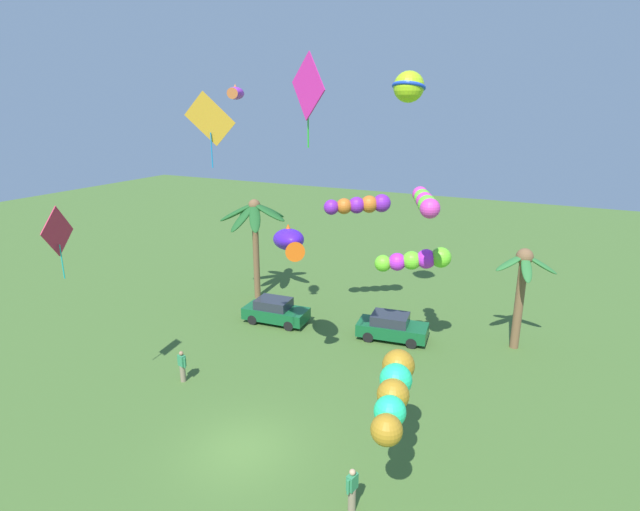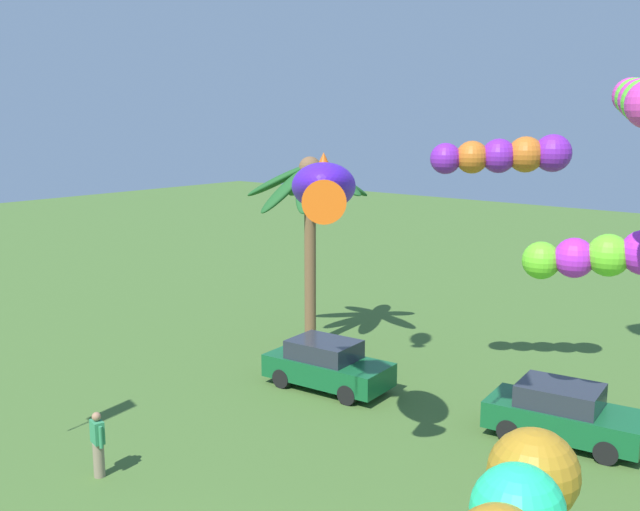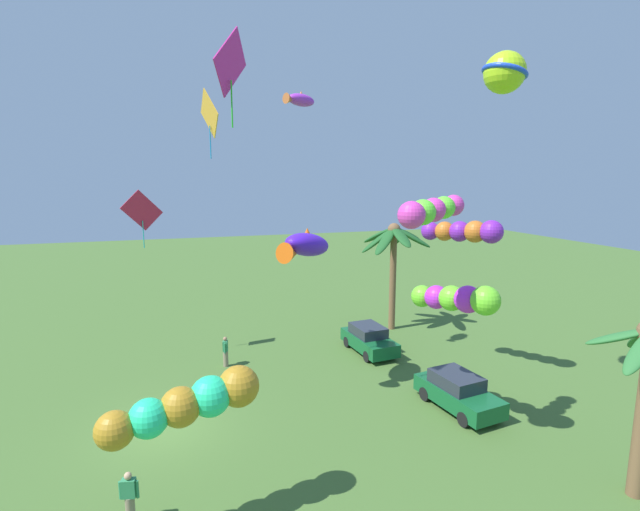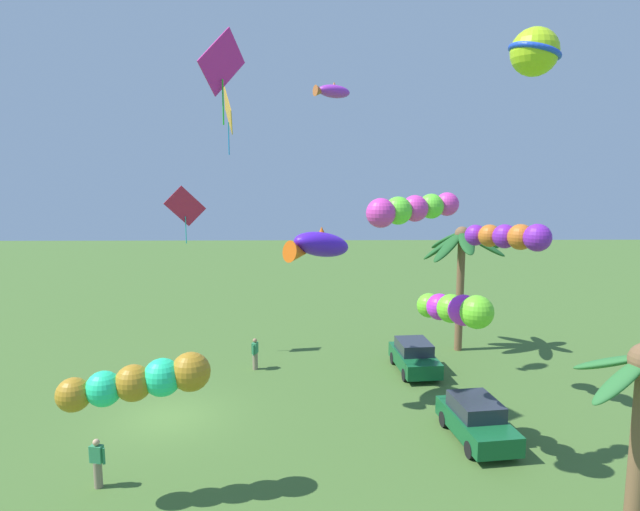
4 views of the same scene
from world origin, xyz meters
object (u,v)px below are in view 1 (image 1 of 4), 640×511
at_px(palm_tree_0, 255,220).
at_px(kite_fish_1, 235,93).
at_px(kite_diamond_2, 308,87).
at_px(kite_diamond_4, 210,120).
at_px(kite_diamond_5, 58,233).
at_px(kite_tube_8, 360,205).
at_px(kite_ball_9, 409,87).
at_px(parked_car_0, 275,311).
at_px(spectator_0, 182,366).
at_px(spectator_1, 352,489).
at_px(kite_tube_6, 425,202).
at_px(kite_fish_0, 289,241).
at_px(kite_tube_3, 415,260).
at_px(parked_car_1, 392,327).
at_px(palm_tree_1, 522,277).
at_px(kite_tube_7, 394,391).

distance_m(palm_tree_0, kite_fish_1, 11.40).
distance_m(kite_diamond_2, kite_diamond_4, 4.15).
height_order(palm_tree_0, kite_diamond_5, kite_diamond_5).
relative_size(kite_diamond_4, kite_tube_8, 0.82).
bearing_deg(kite_fish_1, kite_ball_9, 46.24).
bearing_deg(kite_ball_9, kite_diamond_2, -92.06).
bearing_deg(kite_diamond_2, parked_car_0, 129.28).
distance_m(palm_tree_0, spectator_0, 12.26).
height_order(kite_fish_1, kite_diamond_5, kite_fish_1).
relative_size(parked_car_0, kite_diamond_2, 1.24).
distance_m(spectator_1, kite_ball_9, 19.36).
xyz_separation_m(kite_diamond_5, kite_tube_6, (12.09, 9.59, 0.63)).
bearing_deg(kite_fish_1, kite_diamond_5, -114.55).
distance_m(kite_fish_0, kite_tube_8, 7.65).
bearing_deg(kite_tube_3, parked_car_1, 137.95).
bearing_deg(kite_diamond_4, parked_car_1, 64.67).
relative_size(kite_fish_0, kite_fish_1, 1.71).
bearing_deg(spectator_1, palm_tree_0, 132.17).
relative_size(palm_tree_0, parked_car_0, 1.71).
height_order(parked_car_0, kite_fish_1, kite_fish_1).
bearing_deg(kite_ball_9, palm_tree_0, 176.35).
distance_m(kite_fish_0, kite_diamond_4, 6.71).
height_order(spectator_1, kite_diamond_5, kite_diamond_5).
height_order(spectator_1, kite_fish_1, kite_fish_1).
bearing_deg(kite_diamond_4, spectator_0, 168.61).
bearing_deg(kite_diamond_4, palm_tree_0, 117.28).
distance_m(spectator_0, spectator_1, 11.12).
bearing_deg(kite_ball_9, parked_car_1, -85.18).
relative_size(spectator_1, kite_diamond_4, 0.56).
bearing_deg(palm_tree_1, kite_fish_1, -150.78).
distance_m(kite_fish_1, kite_tube_7, 15.09).
bearing_deg(spectator_0, kite_tube_8, 66.64).
xyz_separation_m(parked_car_1, kite_ball_9, (-0.12, 1.45, 12.95)).
height_order(kite_diamond_4, kite_tube_6, kite_diamond_4).
distance_m(spectator_0, kite_tube_8, 13.31).
xyz_separation_m(spectator_1, kite_tube_3, (-1.43, 11.30, 4.49)).
xyz_separation_m(spectator_0, kite_fish_1, (1.12, 3.76, 12.51)).
xyz_separation_m(kite_tube_8, kite_ball_9, (2.75, -0.43, 6.52)).
height_order(parked_car_0, kite_tube_8, kite_tube_8).
height_order(parked_car_0, spectator_1, spectator_1).
bearing_deg(kite_diamond_4, spectator_1, -23.38).
height_order(palm_tree_0, spectator_1, palm_tree_0).
distance_m(palm_tree_1, spectator_1, 15.45).
bearing_deg(kite_fish_1, palm_tree_1, 29.22).
bearing_deg(kite_fish_1, parked_car_0, 99.82).
xyz_separation_m(kite_fish_0, kite_tube_3, (4.79, 4.38, -1.49)).
bearing_deg(kite_tube_3, kite_fish_0, -137.55).
bearing_deg(kite_fish_1, kite_fish_0, -11.86).
bearing_deg(spectator_0, spectator_1, -20.07).
height_order(kite_fish_1, kite_diamond_2, kite_diamond_2).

